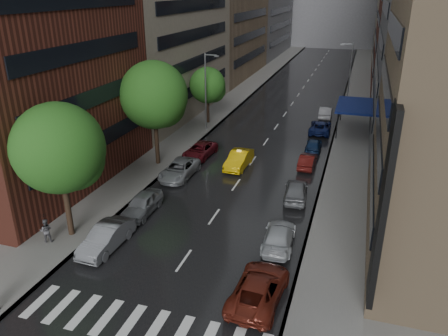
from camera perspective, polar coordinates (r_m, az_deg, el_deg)
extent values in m
plane|color=gray|center=(25.55, -8.85, -16.72)|extent=(220.00, 220.00, 0.00)
cube|color=black|center=(69.98, 9.43, 9.05)|extent=(14.00, 140.00, 0.01)
cube|color=gray|center=(71.73, 2.22, 9.73)|extent=(4.00, 140.00, 0.15)
cube|color=gray|center=(69.32, 16.86, 8.32)|extent=(4.00, 140.00, 0.15)
cube|color=silver|center=(27.19, -22.90, -15.72)|extent=(0.55, 2.80, 0.01)
cube|color=silver|center=(26.42, -20.46, -16.56)|extent=(0.55, 2.80, 0.01)
cube|color=silver|center=(25.69, -17.85, -17.42)|extent=(0.55, 2.80, 0.01)
cube|color=silver|center=(25.03, -15.08, -18.29)|extent=(0.55, 2.80, 0.01)
cube|color=silver|center=(24.42, -12.13, -19.16)|extent=(0.55, 2.80, 0.01)
cube|color=silver|center=(23.88, -9.00, -20.03)|extent=(0.55, 2.80, 0.01)
cube|color=silver|center=(23.42, -5.71, -20.87)|extent=(0.55, 2.80, 0.01)
cube|color=maroon|center=(38.41, -23.08, 16.32)|extent=(8.00, 20.00, 26.00)
cube|color=#937A5B|center=(85.19, 0.88, 19.21)|extent=(8.00, 28.00, 22.00)
cube|color=slate|center=(53.88, 24.45, 16.38)|extent=(8.00, 28.00, 24.00)
cube|color=black|center=(21.74, 20.04, -5.03)|extent=(0.30, 2.20, 10.00)
cylinder|color=#382619|center=(31.42, -19.82, -4.24)|extent=(0.40, 0.40, 5.21)
sphere|color=#1E5116|center=(29.95, -20.80, 2.45)|extent=(5.95, 5.95, 5.95)
cylinder|color=#382619|center=(42.21, -8.81, 3.94)|extent=(0.40, 0.40, 5.50)
sphere|color=#1E5116|center=(41.09, -9.15, 9.40)|extent=(6.29, 6.29, 6.29)
cylinder|color=#382619|center=(55.32, -2.14, 7.81)|extent=(0.40, 0.40, 3.89)
sphere|color=#1E5116|center=(54.64, -2.18, 10.77)|extent=(4.44, 4.44, 4.44)
imported|color=#E2B30B|center=(41.74, 1.97, 1.13)|extent=(1.88, 4.89, 1.59)
imported|color=slate|center=(30.12, -15.12, -8.76)|extent=(1.85, 4.89, 1.60)
imported|color=slate|center=(33.90, -10.63, -4.64)|extent=(1.89, 4.59, 1.56)
imported|color=gray|center=(39.77, -5.86, -0.20)|extent=(2.47, 5.32, 1.47)
imported|color=#561118|center=(44.36, -3.18, 2.29)|extent=(2.64, 5.11, 1.38)
imported|color=maroon|center=(24.93, 4.59, -15.37)|extent=(2.84, 5.67, 1.54)
imported|color=#B6BBC0|center=(29.64, 7.19, -8.84)|extent=(2.25, 4.94, 1.40)
imported|color=slate|center=(35.95, 9.38, -2.91)|extent=(2.24, 4.67, 1.54)
imported|color=#4D110F|center=(42.53, 10.86, 0.94)|extent=(1.48, 4.03, 1.32)
imported|color=#0E2245|center=(46.94, 11.62, 2.98)|extent=(1.64, 3.94, 1.33)
imported|color=#101B4D|center=(53.08, 12.45, 5.26)|extent=(2.48, 5.18, 1.42)
imported|color=gray|center=(59.57, 13.14, 7.11)|extent=(1.65, 4.51, 1.48)
imported|color=#545258|center=(31.82, -22.23, -7.56)|extent=(1.01, 0.93, 1.68)
imported|color=black|center=(31.44, -22.45, -6.28)|extent=(0.96, 0.98, 0.88)
cylinder|color=gray|center=(51.77, -2.42, 9.85)|extent=(0.18, 0.18, 9.00)
cube|color=gray|center=(50.55, -0.96, 14.40)|extent=(0.50, 0.22, 0.16)
cylinder|color=gray|center=(63.50, 16.08, 11.40)|extent=(0.18, 0.18, 9.00)
cube|color=gray|center=(62.93, 15.19, 15.29)|extent=(0.50, 0.22, 0.16)
cube|color=navy|center=(54.02, 16.70, 7.83)|extent=(4.00, 8.00, 0.25)
cylinder|color=black|center=(50.78, 14.55, 5.38)|extent=(0.12, 0.12, 3.00)
cylinder|color=black|center=(58.10, 15.09, 7.47)|extent=(0.12, 0.12, 3.00)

